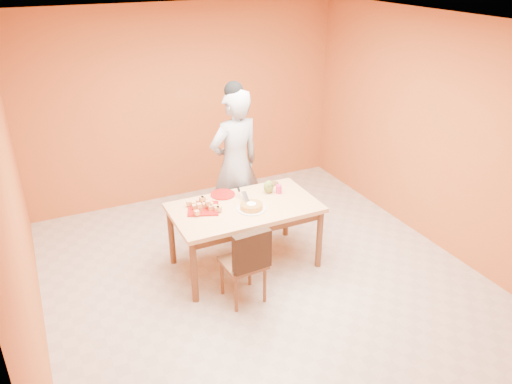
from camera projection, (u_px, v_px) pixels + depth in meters
name	position (u px, v px, depth m)	size (l,w,h in m)	color
floor	(265.00, 281.00, 5.48)	(5.00, 5.00, 0.00)	beige
ceiling	(268.00, 25.00, 4.30)	(5.00, 5.00, 0.00)	white
wall_back	(186.00, 104.00, 6.92)	(4.50, 4.50, 0.00)	#B36329
wall_left	(17.00, 216.00, 4.02)	(5.00, 5.00, 0.00)	#B36329
wall_right	(440.00, 135.00, 5.76)	(5.00, 5.00, 0.00)	#B36329
dining_table	(245.00, 213.00, 5.49)	(1.60, 0.90, 0.76)	#EFB77D
dining_chair	(244.00, 262.00, 5.01)	(0.43, 0.49, 0.88)	brown
pastry_pile	(203.00, 204.00, 5.35)	(0.29, 0.29, 0.10)	tan
person	(235.00, 165.00, 6.03)	(0.68, 0.45, 1.88)	gray
pastry_platter	(203.00, 209.00, 5.37)	(0.33, 0.33, 0.02)	maroon
red_dinner_plate	(223.00, 194.00, 5.68)	(0.28, 0.28, 0.02)	maroon
white_cake_plate	(251.00, 209.00, 5.37)	(0.31, 0.31, 0.01)	white
sponge_cake	(251.00, 206.00, 5.35)	(0.24, 0.24, 0.06)	#F1B13E
cake_server	(245.00, 196.00, 5.49)	(0.05, 0.26, 0.01)	silver
egg_ornament	(269.00, 187.00, 5.71)	(0.12, 0.10, 0.15)	olive
magenta_glass	(279.00, 189.00, 5.72)	(0.07, 0.07, 0.10)	#D21F57
checker_tin	(275.00, 183.00, 5.94)	(0.09, 0.09, 0.03)	#3E1E11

